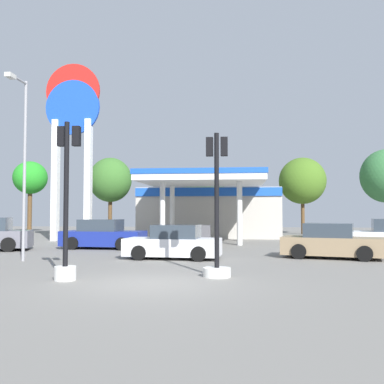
% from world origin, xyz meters
% --- Properties ---
extents(ground_plane, '(90.00, 90.00, 0.00)m').
position_xyz_m(ground_plane, '(0.00, 0.00, 0.00)').
color(ground_plane, slate).
rests_on(ground_plane, ground).
extents(gas_station, '(10.46, 12.51, 4.35)m').
position_xyz_m(gas_station, '(0.09, 21.22, 2.16)').
color(gas_station, '#ADA89E').
rests_on(gas_station, ground).
extents(station_pole_sign, '(3.69, 0.56, 11.89)m').
position_xyz_m(station_pole_sign, '(-8.77, 16.54, 7.48)').
color(station_pole_sign, white).
rests_on(station_pole_sign, ground).
extents(car_1, '(4.35, 2.72, 1.45)m').
position_xyz_m(car_1, '(6.14, 7.15, 0.66)').
color(car_1, black).
rests_on(car_1, ground).
extents(car_3, '(4.00, 2.01, 1.39)m').
position_xyz_m(car_3, '(-0.35, 6.23, 0.63)').
color(car_3, black).
rests_on(car_3, ground).
extents(car_4, '(4.38, 2.18, 1.53)m').
position_xyz_m(car_4, '(-4.78, 10.83, 0.69)').
color(car_4, black).
rests_on(car_4, ground).
extents(traffic_signal_0, '(0.65, 0.66, 4.47)m').
position_xyz_m(traffic_signal_0, '(-2.52, 0.34, 1.72)').
color(traffic_signal_0, silver).
rests_on(traffic_signal_0, ground).
extents(traffic_signal_1, '(0.82, 0.82, 4.27)m').
position_xyz_m(traffic_signal_1, '(1.67, 1.44, 1.42)').
color(traffic_signal_1, silver).
rests_on(traffic_signal_1, ground).
extents(tree_0, '(3.11, 3.11, 6.61)m').
position_xyz_m(tree_0, '(-16.91, 27.05, 5.04)').
color(tree_0, brown).
rests_on(tree_0, ground).
extents(tree_1, '(3.73, 3.73, 6.69)m').
position_xyz_m(tree_1, '(-8.93, 25.85, 4.72)').
color(tree_1, brown).
rests_on(tree_1, ground).
extents(tree_2, '(3.79, 3.79, 5.70)m').
position_xyz_m(tree_2, '(-0.91, 27.24, 4.13)').
color(tree_2, brown).
rests_on(tree_2, ground).
extents(tree_3, '(4.05, 4.05, 6.65)m').
position_xyz_m(tree_3, '(7.79, 27.24, 4.62)').
color(tree_3, brown).
rests_on(tree_3, ground).
extents(corner_streetlamp, '(0.24, 1.48, 7.10)m').
position_xyz_m(corner_streetlamp, '(-6.06, 4.57, 4.25)').
color(corner_streetlamp, gray).
rests_on(corner_streetlamp, ground).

